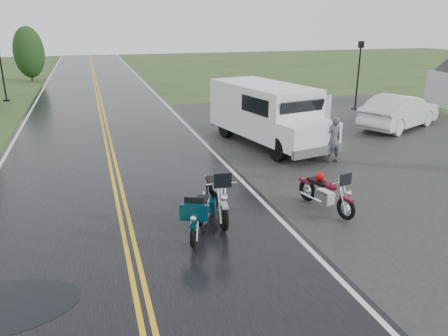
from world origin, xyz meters
The scene contains 12 objects.
ground centered at (0.00, 0.00, 0.00)m, with size 120.00×120.00×0.00m, color #2D471E.
road centered at (0.00, 10.00, 0.02)m, with size 8.00×100.00×0.04m, color black.
parking_pad centered at (11.00, 5.00, 0.01)m, with size 14.00×24.00×0.03m, color black.
motorcycle_red centered at (5.36, -0.16, 0.60)m, with size 0.74×2.02×1.19m, color maroon, non-canonical shape.
motorcycle_teal centered at (1.37, -0.40, 0.58)m, with size 0.72×1.97×1.17m, color #05303E, non-canonical shape.
motorcycle_silver centered at (2.23, 0.18, 0.70)m, with size 0.86×2.37×1.40m, color #A1A4A8, non-canonical shape.
van_white centered at (5.77, 4.97, 1.25)m, with size 2.38×6.34×2.49m, color white, non-canonical shape.
person_at_van centered at (7.58, 4.29, 0.82)m, with size 0.60×0.39×1.65m, color #4F4F54.
sedan_white centered at (13.25, 7.95, 0.79)m, with size 1.67×4.78×1.58m, color silver.
lamp_post_far_left centered at (-5.62, 21.55, 2.15)m, with size 0.37×0.37×4.30m, color black, non-canonical shape.
lamp_post_far_right centered at (13.93, 12.57, 1.92)m, with size 0.33×0.33×3.84m, color black, non-canonical shape.
tree_left_far centered at (-5.04, 31.55, 1.90)m, with size 2.47×2.47×3.80m, color #1E3D19, non-canonical shape.
Camera 1 is at (-0.56, -8.89, 4.87)m, focal length 35.00 mm.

